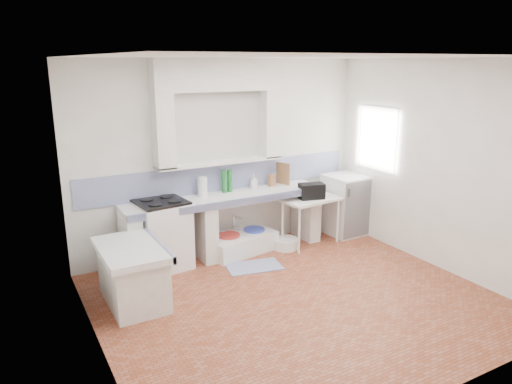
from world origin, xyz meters
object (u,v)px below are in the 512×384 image
fridge (346,204)px  sink (240,244)px  stove (163,235)px  side_table (310,221)px

fridge → sink: bearing=174.8°
stove → sink: bearing=-7.4°
sink → side_table: 1.15m
stove → side_table: stove is taller
side_table → fridge: 0.82m
stove → sink: stove is taller
sink → side_table: size_ratio=1.18×
sink → side_table: (1.10, -0.23, 0.24)m
side_table → sink: bearing=162.2°
stove → sink: 1.22m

